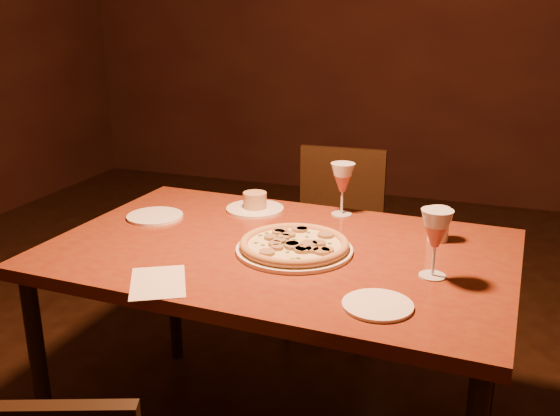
% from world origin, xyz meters
% --- Properties ---
extents(back_wall, '(6.00, 0.04, 3.00)m').
position_xyz_m(back_wall, '(0.00, 3.50, 1.50)').
color(back_wall, '#381A11').
rests_on(back_wall, floor).
extents(dining_table, '(1.50, 1.00, 0.78)m').
position_xyz_m(dining_table, '(-0.07, 0.19, 0.71)').
color(dining_table, brown).
rests_on(dining_table, floor).
extents(chair_far, '(0.44, 0.44, 0.87)m').
position_xyz_m(chair_far, '(-0.14, 1.18, 0.49)').
color(chair_far, black).
rests_on(chair_far, floor).
extents(pizza_plate, '(0.37, 0.37, 0.04)m').
position_xyz_m(pizza_plate, '(-0.01, 0.16, 0.81)').
color(pizza_plate, white).
rests_on(pizza_plate, dining_table).
extents(ramekin_saucer, '(0.22, 0.22, 0.07)m').
position_xyz_m(ramekin_saucer, '(-0.29, 0.51, 0.81)').
color(ramekin_saucer, white).
rests_on(ramekin_saucer, dining_table).
extents(wine_glass_far, '(0.09, 0.09, 0.20)m').
position_xyz_m(wine_glass_far, '(0.04, 0.57, 0.88)').
color(wine_glass_far, '#B1554A').
rests_on(wine_glass_far, dining_table).
extents(wine_glass_right, '(0.09, 0.09, 0.20)m').
position_xyz_m(wine_glass_right, '(0.42, 0.12, 0.88)').
color(wine_glass_right, '#B1554A').
rests_on(wine_glass_right, dining_table).
extents(water_tumbler, '(0.07, 0.07, 0.11)m').
position_xyz_m(water_tumbler, '(0.40, 0.42, 0.84)').
color(water_tumbler, silver).
rests_on(water_tumbler, dining_table).
extents(side_plate_left, '(0.20, 0.20, 0.01)m').
position_xyz_m(side_plate_left, '(-0.60, 0.31, 0.79)').
color(side_plate_left, white).
rests_on(side_plate_left, dining_table).
extents(side_plate_near, '(0.18, 0.18, 0.01)m').
position_xyz_m(side_plate_near, '(0.31, -0.12, 0.79)').
color(side_plate_near, white).
rests_on(side_plate_near, dining_table).
extents(menu_card, '(0.24, 0.27, 0.00)m').
position_xyz_m(menu_card, '(-0.30, -0.19, 0.79)').
color(menu_card, silver).
rests_on(menu_card, dining_table).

